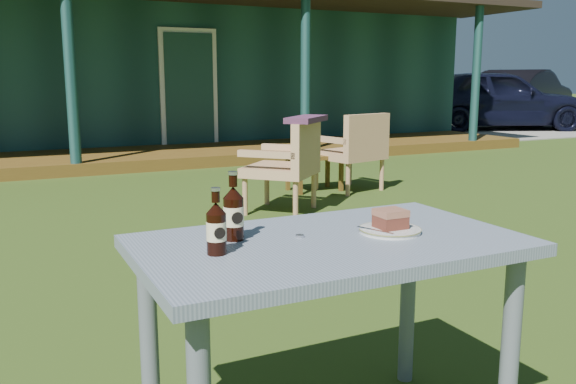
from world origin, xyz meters
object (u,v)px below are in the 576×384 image
car_near (496,99)px  car_far (522,96)px  plate (390,230)px  armchair_right (355,148)px  armchair_left (289,162)px  cake_slice (391,218)px  side_table (315,160)px  cola_bottle_far (216,228)px  cafe_table (329,270)px  cola_bottle_near (234,213)px

car_near → car_far: bearing=-34.7°
plate → car_far: bearing=41.9°
car_far → armchair_right: size_ratio=5.17×
car_far → armchair_right: bearing=101.4°
car_near → armchair_left: bearing=148.4°
plate → cake_slice: 0.04m
plate → side_table: (1.99, 4.19, -0.39)m
car_far → armchair_left: bearing=100.9°
car_far → cake_slice: bearing=107.9°
cola_bottle_far → armchair_right: cola_bottle_far is taller
car_far → armchair_left: car_far is taller
car_near → side_table: 9.24m
side_table → plate: bearing=-115.4°
car_near → cafe_table: 13.59m
plate → armchair_right: 4.65m
cola_bottle_far → cola_bottle_near: bearing=51.5°
cola_bottle_far → side_table: (2.58, 4.18, -0.46)m
armchair_left → cake_slice: bearing=-110.7°
armchair_right → car_near: bearing=36.4°
car_near → cafe_table: size_ratio=3.52×
cafe_table → cola_bottle_near: (-0.27, 0.13, 0.19)m
car_near → armchair_left: (-8.39, -6.01, -0.25)m
cola_bottle_near → armchair_left: cola_bottle_near is taller
cola_bottle_near → car_near: bearing=42.2°
plate → car_near: bearing=44.1°
cola_bottle_near → car_far: bearing=40.5°
plate → armchair_right: armchair_right is taller
cafe_table → cola_bottle_near: size_ratio=5.56×
car_near → plate: size_ratio=20.72×
car_far → plate: (-12.27, -11.02, 0.01)m
armchair_left → plate: bearing=-110.7°
side_table → armchair_left: bearing=-130.5°
cola_bottle_far → plate: bearing=-1.1°
car_near → cake_slice: 13.43m
cafe_table → cola_bottle_near: cola_bottle_near is taller
cafe_table → cola_bottle_far: (-0.37, -0.00, 0.18)m
car_far → cola_bottle_far: (-12.86, -11.01, 0.08)m
plate → cake_slice: (0.00, 0.00, 0.04)m
plate → cola_bottle_far: (-0.59, 0.01, 0.07)m
cake_slice → cola_bottle_far: 0.60m
plate → side_table: 4.66m
car_far → cake_slice: 16.48m
cafe_table → armchair_left: (1.48, 3.33, -0.15)m
cafe_table → armchair_right: armchair_right is taller
cake_slice → side_table: cake_slice is taller
car_near → cake_slice: (-9.65, -9.35, 0.05)m
car_far → armchair_left: 13.42m
cola_bottle_near → side_table: bearing=58.5°
cola_bottle_near → cola_bottle_far: 0.16m
cafe_table → side_table: bearing=62.1°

